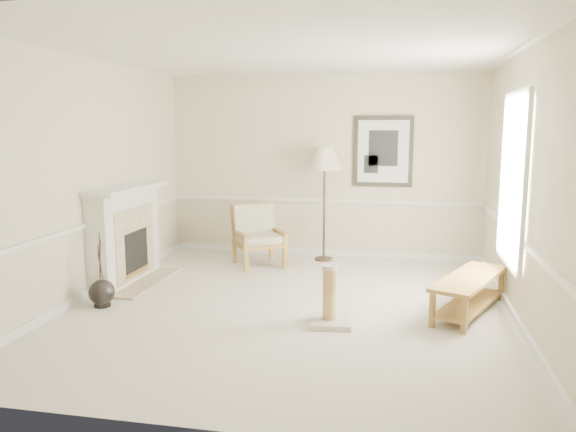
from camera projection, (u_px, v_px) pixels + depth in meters
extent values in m
plane|color=silver|center=(289.00, 307.00, 6.54)|extent=(5.50, 5.50, 0.00)
cube|color=beige|center=(323.00, 166.00, 8.98)|extent=(5.00, 0.04, 2.90)
cube|color=beige|center=(208.00, 225.00, 3.65)|extent=(5.00, 0.04, 2.90)
cube|color=beige|center=(88.00, 179.00, 6.80)|extent=(0.04, 5.50, 2.90)
cube|color=beige|center=(525.00, 188.00, 5.83)|extent=(0.04, 5.50, 2.90)
cube|color=white|center=(290.00, 50.00, 6.09)|extent=(5.00, 5.50, 0.04)
cube|color=white|center=(322.00, 252.00, 9.18)|extent=(4.95, 0.04, 0.10)
cube|color=white|center=(322.00, 201.00, 9.05)|extent=(4.95, 0.04, 0.05)
cube|color=white|center=(514.00, 180.00, 6.22)|extent=(0.03, 1.20, 1.80)
cube|color=white|center=(513.00, 180.00, 6.22)|extent=(0.05, 1.34, 1.94)
cube|color=black|center=(383.00, 151.00, 8.73)|extent=(0.92, 0.04, 1.10)
cube|color=white|center=(383.00, 151.00, 8.70)|extent=(0.78, 0.01, 0.96)
cube|color=black|center=(383.00, 148.00, 8.69)|extent=(0.45, 0.01, 0.55)
cube|color=white|center=(125.00, 237.00, 7.49)|extent=(0.28, 1.50, 1.25)
cube|color=white|center=(126.00, 188.00, 7.37)|extent=(0.46, 1.64, 0.06)
cube|color=#C6B28E|center=(135.00, 243.00, 7.47)|extent=(0.02, 1.05, 0.95)
cube|color=black|center=(136.00, 252.00, 7.49)|extent=(0.02, 0.62, 0.58)
cube|color=gold|center=(138.00, 271.00, 7.53)|extent=(0.01, 0.66, 0.05)
cube|color=#C6B28E|center=(138.00, 282.00, 7.55)|extent=(0.60, 1.50, 0.03)
sphere|color=black|center=(102.00, 292.00, 6.53)|extent=(0.30, 0.30, 0.30)
cylinder|color=black|center=(102.00, 303.00, 6.55)|extent=(0.19, 0.19, 0.09)
cylinder|color=black|center=(100.00, 259.00, 6.47)|extent=(0.10, 0.10, 0.48)
cylinder|color=black|center=(100.00, 262.00, 6.48)|extent=(0.12, 0.12, 0.39)
cylinder|color=black|center=(100.00, 256.00, 6.47)|extent=(0.06, 0.06, 0.56)
cube|color=olive|center=(246.00, 260.00, 8.08)|extent=(0.08, 0.08, 0.37)
cube|color=olive|center=(235.00, 251.00, 8.64)|extent=(0.08, 0.08, 0.37)
cube|color=olive|center=(285.00, 256.00, 8.29)|extent=(0.08, 0.08, 0.37)
cube|color=olive|center=(272.00, 248.00, 8.85)|extent=(0.08, 0.08, 0.37)
cube|color=olive|center=(259.00, 244.00, 8.44)|extent=(0.94, 0.94, 0.05)
cube|color=olive|center=(253.00, 221.00, 8.68)|extent=(0.66, 0.50, 0.53)
cube|color=olive|center=(240.00, 234.00, 8.31)|extent=(0.41, 0.61, 0.05)
cube|color=olive|center=(278.00, 231.00, 8.52)|extent=(0.41, 0.61, 0.05)
cube|color=silver|center=(259.00, 238.00, 8.43)|extent=(0.86, 0.86, 0.12)
cube|color=silver|center=(254.00, 220.00, 8.62)|extent=(0.63, 0.50, 0.48)
cylinder|color=black|center=(324.00, 259.00, 8.85)|extent=(0.29, 0.29, 0.03)
cylinder|color=black|center=(324.00, 208.00, 8.72)|extent=(0.04, 0.04, 1.60)
cone|color=beige|center=(325.00, 158.00, 8.60)|extent=(0.63, 0.63, 0.35)
cube|color=olive|center=(470.00, 278.00, 6.27)|extent=(1.01, 1.54, 0.04)
cube|color=olive|center=(469.00, 304.00, 6.32)|extent=(0.91, 1.42, 0.03)
cube|color=olive|center=(432.00, 310.00, 5.86)|extent=(0.07, 0.07, 0.38)
cube|color=olive|center=(465.00, 316.00, 5.66)|extent=(0.07, 0.07, 0.38)
cube|color=olive|center=(473.00, 281.00, 6.95)|extent=(0.07, 0.07, 0.38)
cube|color=olive|center=(501.00, 285.00, 6.76)|extent=(0.07, 0.07, 0.38)
cube|color=beige|center=(329.00, 322.00, 5.97)|extent=(0.50, 0.50, 0.06)
cylinder|color=tan|center=(330.00, 294.00, 5.92)|extent=(0.15, 0.15, 0.54)
cylinder|color=beige|center=(330.00, 267.00, 5.88)|extent=(0.17, 0.17, 0.05)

